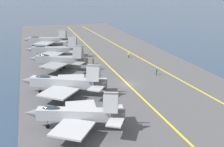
# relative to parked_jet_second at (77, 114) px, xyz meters

# --- Properties ---
(ground_plane) EXTENTS (2000.00, 2000.00, 0.00)m
(ground_plane) POSITION_rel_parked_jet_second_xyz_m (16.64, -14.03, -2.81)
(ground_plane) COLOR navy
(carrier_deck) EXTENTS (199.33, 45.07, 0.40)m
(carrier_deck) POSITION_rel_parked_jet_second_xyz_m (16.64, -14.03, -2.61)
(carrier_deck) COLOR #4C4C4F
(carrier_deck) RESTS_ON ground
(deck_stripe_foul_line) EXTENTS (179.18, 9.62, 0.01)m
(deck_stripe_foul_line) POSITION_rel_parked_jet_second_xyz_m (16.64, -26.42, -2.41)
(deck_stripe_foul_line) COLOR yellow
(deck_stripe_foul_line) RESTS_ON carrier_deck
(deck_stripe_centerline) EXTENTS (179.40, 0.36, 0.01)m
(deck_stripe_centerline) POSITION_rel_parked_jet_second_xyz_m (16.64, -14.03, -2.41)
(deck_stripe_centerline) COLOR yellow
(deck_stripe_centerline) RESTS_ON carrier_deck
(parked_jet_second) EXTENTS (12.94, 15.19, 5.88)m
(parked_jet_second) POSITION_rel_parked_jet_second_xyz_m (0.00, 0.00, 0.00)
(parked_jet_second) COLOR #A8AAAF
(parked_jet_second) RESTS_ON carrier_deck
(parked_jet_third) EXTENTS (14.28, 17.23, 6.15)m
(parked_jet_third) POSITION_rel_parked_jet_second_xyz_m (14.58, -0.11, 0.03)
(parked_jet_third) COLOR #9EA3A8
(parked_jet_third) RESTS_ON carrier_deck
(parked_jet_fourth) EXTENTS (12.86, 15.35, 6.40)m
(parked_jet_fourth) POSITION_rel_parked_jet_second_xyz_m (31.86, -1.03, 0.21)
(parked_jet_fourth) COLOR gray
(parked_jet_fourth) RESTS_ON carrier_deck
(parked_jet_fifth) EXTENTS (14.17, 16.81, 6.34)m
(parked_jet_fifth) POSITION_rel_parked_jet_second_xyz_m (45.34, -1.18, -0.10)
(parked_jet_fifth) COLOR gray
(parked_jet_fifth) RESTS_ON carrier_deck
(parked_jet_sixth) EXTENTS (13.51, 16.74, 5.93)m
(parked_jet_sixth) POSITION_rel_parked_jet_second_xyz_m (60.75, -0.29, 0.06)
(parked_jet_sixth) COLOR gray
(parked_jet_sixth) RESTS_ON carrier_deck
(crew_yellow_vest) EXTENTS (0.45, 0.45, 1.74)m
(crew_yellow_vest) POSITION_rel_parked_jet_second_xyz_m (38.50, -22.20, -1.45)
(crew_yellow_vest) COLOR #232328
(crew_yellow_vest) RESTS_ON carrier_deck
(crew_red_vest) EXTENTS (0.44, 0.46, 1.83)m
(crew_red_vest) POSITION_rel_parked_jet_second_xyz_m (34.48, -10.46, -1.40)
(crew_red_vest) COLOR #232328
(crew_red_vest) RESTS_ON carrier_deck
(crew_green_vest) EXTENTS (0.32, 0.42, 1.68)m
(crew_green_vest) POSITION_rel_parked_jet_second_xyz_m (20.76, -22.82, -1.49)
(crew_green_vest) COLOR #383328
(crew_green_vest) RESTS_ON carrier_deck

